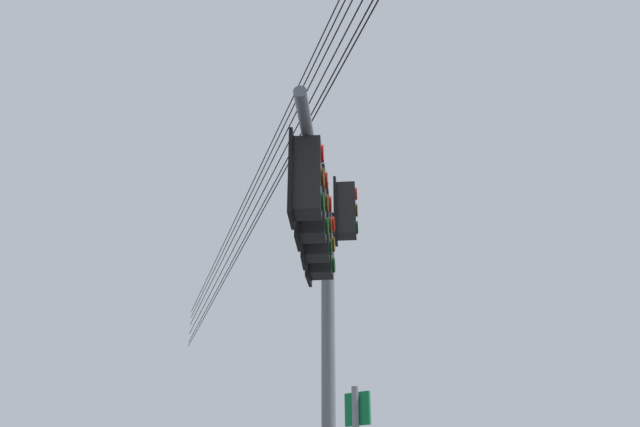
# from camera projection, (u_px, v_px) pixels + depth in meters

# --- Properties ---
(signal_mast_assembly) EXTENTS (2.46, 3.75, 6.92)m
(signal_mast_assembly) POSITION_uv_depth(u_px,v_px,m) (321.00, 268.00, 8.61)
(signal_mast_assembly) COLOR slate
(signal_mast_assembly) RESTS_ON ground
(overhead_wire_span) EXTENTS (4.24, 33.62, 1.60)m
(overhead_wire_span) POSITION_uv_depth(u_px,v_px,m) (302.00, 108.00, 12.85)
(overhead_wire_span) COLOR black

